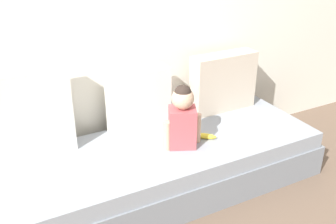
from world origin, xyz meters
The scene contains 8 objects.
ground_plane centered at (0.00, 0.00, 0.00)m, with size 12.00×12.00×0.00m, color brown.
back_wall centered at (0.00, 0.54, 1.24)m, with size 5.61×0.10×2.48m, color silver.
couch centered at (0.00, 0.00, 0.18)m, with size 2.41×0.82×0.36m.
throw_pillow_left centered at (-0.75, 0.31, 0.66)m, with size 0.49×0.16×0.59m, color silver.
throw_pillow_center centered at (0.00, 0.31, 0.60)m, with size 0.46×0.16×0.47m, color silver.
throw_pillow_right centered at (0.75, 0.31, 0.60)m, with size 0.55×0.16×0.47m, color #C1B29E.
toddler centered at (0.16, -0.06, 0.58)m, with size 0.29×0.22×0.45m.
banana centered at (0.35, -0.05, 0.38)m, with size 0.17×0.04×0.04m, color yellow.
Camera 1 is at (-1.06, -2.15, 1.79)m, focal length 42.85 mm.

